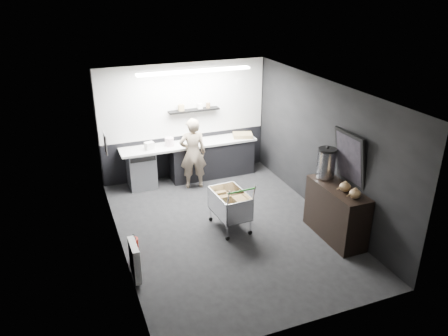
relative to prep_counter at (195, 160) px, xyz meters
name	(u,v)px	position (x,y,z in m)	size (l,w,h in m)	color
floor	(228,228)	(-0.14, -2.42, -0.46)	(5.50, 5.50, 0.00)	black
ceiling	(228,90)	(-0.14, -2.42, 2.24)	(5.50, 5.50, 0.00)	silver
wall_back	(184,121)	(-0.14, 0.33, 0.89)	(5.50, 5.50, 0.00)	black
wall_front	(308,242)	(-0.14, -5.17, 0.89)	(5.50, 5.50, 0.00)	black
wall_left	(116,181)	(-2.14, -2.42, 0.89)	(5.50, 5.50, 0.00)	black
wall_right	(323,149)	(1.86, -2.42, 0.89)	(5.50, 5.50, 0.00)	black
kitchen_wall_panel	(184,100)	(-0.14, 0.31, 1.39)	(3.95, 0.02, 1.70)	silver
dado_panel	(186,155)	(-0.14, 0.31, 0.04)	(3.95, 0.02, 1.00)	black
floating_shelf	(194,110)	(0.06, 0.20, 1.16)	(1.20, 0.22, 0.04)	black
wall_clock	(240,82)	(1.26, 0.30, 1.69)	(0.20, 0.20, 0.03)	white
poster	(105,144)	(-2.12, -1.12, 1.09)	(0.02, 0.30, 0.40)	white
poster_red_band	(105,140)	(-2.11, -1.12, 1.16)	(0.01, 0.22, 0.10)	red
radiator	(135,260)	(-2.08, -3.32, -0.11)	(0.10, 0.50, 0.60)	white
ceiling_strip	(195,71)	(-0.14, -0.57, 2.21)	(2.40, 0.20, 0.04)	white
prep_counter	(195,160)	(0.00, 0.00, 0.00)	(3.20, 0.61, 0.90)	black
person	(193,153)	(-0.19, -0.45, 0.36)	(0.60, 0.39, 1.64)	#BDAF96
shopping_cart	(230,205)	(-0.10, -2.42, 0.03)	(0.61, 0.95, 1.02)	silver
sideboard	(336,205)	(1.60, -3.37, 0.18)	(0.58, 1.34, 2.01)	black
fire_extinguisher	(135,248)	(-1.99, -2.79, -0.23)	(0.14, 0.14, 0.48)	#AD180B
cardboard_box	(243,135)	(1.19, -0.05, 0.49)	(0.45, 0.34, 0.09)	olive
pink_tub	(169,142)	(-0.60, 0.00, 0.54)	(0.20, 0.20, 0.20)	beige
white_container	(149,146)	(-1.07, -0.05, 0.53)	(0.19, 0.15, 0.17)	white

